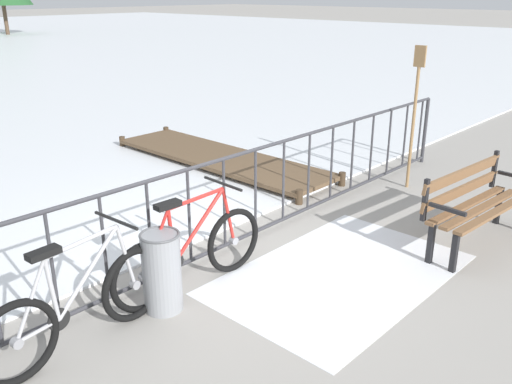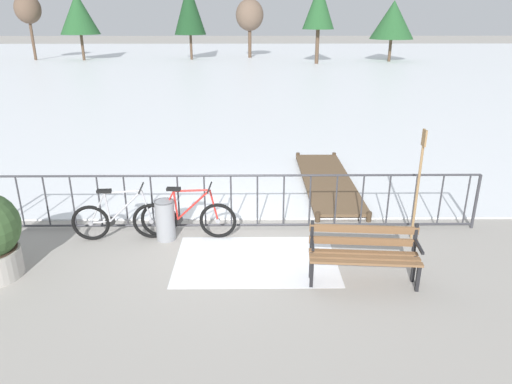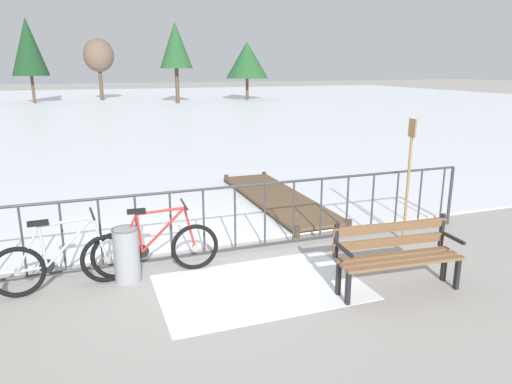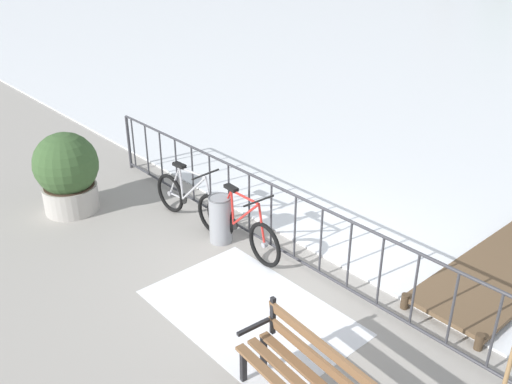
{
  "view_description": "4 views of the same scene",
  "coord_description": "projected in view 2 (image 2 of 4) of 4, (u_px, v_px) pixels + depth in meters",
  "views": [
    {
      "loc": [
        -3.65,
        -3.86,
        2.66
      ],
      "look_at": [
        0.34,
        -0.14,
        0.63
      ],
      "focal_mm": 38.24,
      "sensor_mm": 36.0,
      "label": 1
    },
    {
      "loc": [
        0.37,
        -7.9,
        3.76
      ],
      "look_at": [
        0.45,
        -0.51,
        0.93
      ],
      "focal_mm": 32.79,
      "sensor_mm": 36.0,
      "label": 2
    },
    {
      "loc": [
        -1.55,
        -6.43,
        2.76
      ],
      "look_at": [
        0.8,
        -0.04,
        0.95
      ],
      "focal_mm": 33.25,
      "sensor_mm": 36.0,
      "label": 3
    },
    {
      "loc": [
        4.62,
        -4.8,
        4.34
      ],
      "look_at": [
        -0.73,
        -0.07,
        0.86
      ],
      "focal_mm": 38.99,
      "sensor_mm": 36.0,
      "label": 4
    }
  ],
  "objects": [
    {
      "name": "tree_centre",
      "position": [
        28.0,
        9.0,
        38.41
      ],
      "size": [
        2.1,
        2.1,
        5.26
      ],
      "color": "brown",
      "rests_on": "ground"
    },
    {
      "name": "tree_extra",
      "position": [
        78.0,
        13.0,
        38.36
      ],
      "size": [
        3.21,
        3.21,
        5.39
      ],
      "color": "brown",
      "rests_on": "ground"
    },
    {
      "name": "trash_bin",
      "position": [
        165.0,
        220.0,
        8.2
      ],
      "size": [
        0.35,
        0.35,
        0.73
      ],
      "color": "gray",
      "rests_on": "ground"
    },
    {
      "name": "wooden_dock",
      "position": [
        327.0,
        181.0,
        10.88
      ],
      "size": [
        1.1,
        4.16,
        0.2
      ],
      "color": "brown",
      "rests_on": "ground"
    },
    {
      "name": "tree_far_east",
      "position": [
        189.0,
        8.0,
        38.86
      ],
      "size": [
        2.65,
        2.65,
        6.26
      ],
      "color": "brown",
      "rests_on": "ground"
    },
    {
      "name": "tree_far_west",
      "position": [
        393.0,
        20.0,
        37.56
      ],
      "size": [
        3.51,
        3.51,
        4.75
      ],
      "color": "brown",
      "rests_on": "ground"
    },
    {
      "name": "bicycle_near_railing",
      "position": [
        121.0,
        220.0,
        8.2
      ],
      "size": [
        1.71,
        0.52,
        0.97
      ],
      "color": "black",
      "rests_on": "ground"
    },
    {
      "name": "ground_plane",
      "position": [
        232.0,
        229.0,
        8.72
      ],
      "size": [
        160.0,
        160.0,
        0.0
      ],
      "primitive_type": "plane",
      "color": "#9E9991"
    },
    {
      "name": "frozen_pond",
      "position": [
        246.0,
        66.0,
        35.23
      ],
      "size": [
        80.0,
        56.0,
        0.03
      ],
      "primitive_type": "cube",
      "color": "white",
      "rests_on": "ground"
    },
    {
      "name": "railing_fence",
      "position": [
        231.0,
        201.0,
        8.52
      ],
      "size": [
        9.06,
        0.06,
        1.07
      ],
      "color": "#38383D",
      "rests_on": "ground"
    },
    {
      "name": "bicycle_second",
      "position": [
        188.0,
        218.0,
        8.27
      ],
      "size": [
        1.71,
        0.52,
        0.97
      ],
      "color": "black",
      "rests_on": "ground"
    },
    {
      "name": "park_bench",
      "position": [
        364.0,
        250.0,
        6.86
      ],
      "size": [
        1.63,
        0.61,
        0.89
      ],
      "color": "brown",
      "rests_on": "ground"
    },
    {
      "name": "snow_patch",
      "position": [
        256.0,
        260.0,
        7.6
      ],
      "size": [
        2.61,
        1.68,
        0.01
      ],
      "primitive_type": "cube",
      "color": "white",
      "rests_on": "ground"
    },
    {
      "name": "tree_east_mid",
      "position": [
        250.0,
        15.0,
        40.75
      ],
      "size": [
        2.42,
        2.42,
        4.96
      ],
      "color": "brown",
      "rests_on": "ground"
    },
    {
      "name": "oar_upright",
      "position": [
        419.0,
        178.0,
        7.96
      ],
      "size": [
        0.04,
        0.16,
        1.98
      ],
      "color": "#937047",
      "rests_on": "ground"
    },
    {
      "name": "tree_west_mid",
      "position": [
        319.0,
        6.0,
        35.48
      ],
      "size": [
        2.44,
        2.44,
        5.98
      ],
      "color": "brown",
      "rests_on": "ground"
    }
  ]
}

